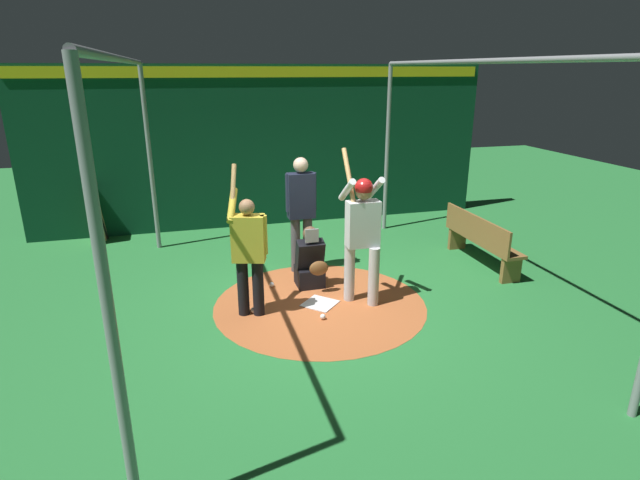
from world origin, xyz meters
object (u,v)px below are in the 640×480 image
Objects in this scene: baseball_0 at (272,285)px; baseball_1 at (253,310)px; visitor at (248,250)px; umpire at (301,208)px; bat_rack at (98,215)px; home_plate at (320,303)px; catcher at (310,263)px; baseball_2 at (323,317)px; batter at (362,229)px; bench at (480,239)px.

baseball_0 is 1.00× the size of baseball_1.
baseball_0 is at bearing 168.32° from visitor.
umpire reaches higher than bat_rack.
umpire reaches higher than home_plate.
visitor reaches higher than baseball_1.
catcher reaches higher than baseball_0.
catcher reaches higher than baseball_2.
baseball_1 is at bearing -26.76° from baseball_0.
batter reaches higher than umpire.
visitor is 4.04m from bench.
umpire is at bearing 159.00° from visitor.
batter is 1.47m from umpire.
catcher is 2.95m from bench.
baseball_0 is (-0.76, -0.55, 0.03)m from home_plate.
umpire reaches higher than baseball_1.
home_plate is 0.44× the size of catcher.
catcher is 0.95m from umpire.
umpire is 1.68m from visitor.
baseball_2 is at bearing -4.52° from umpire.
batter is at bearing 120.20° from baseball_2.
umpire is (-0.66, 0.03, 0.68)m from catcher.
baseball_2 is (0.42, 0.88, -0.87)m from visitor.
home_plate is 0.46m from baseball_2.
batter is at bearing 53.61° from baseball_0.
baseball_1 is at bearing -116.63° from baseball_2.
umpire is 24.98× the size of baseball_2.
catcher is at bearing -2.20° from umpire.
bat_rack is at bearing -138.26° from baseball_0.
visitor is 4.58m from bat_rack.
home_plate is 0.21× the size of visitor.
baseball_0 is at bearing -144.14° from home_plate.
batter is 2.22× the size of catcher.
catcher is at bearing 78.50° from baseball_0.
baseball_1 is at bearing -88.67° from home_plate.
baseball_2 is (4.32, 3.24, -0.45)m from bat_rack.
home_plate is 0.93m from baseball_0.
baseball_0 is at bearing -101.50° from catcher.
baseball_0 is at bearing 41.74° from bat_rack.
baseball_1 is (-0.05, -1.51, -1.04)m from batter.
bench is (-0.84, 2.40, -0.63)m from batter.
visitor is 0.87m from baseball_1.
batter reaches higher than home_plate.
bench is 3.54m from baseball_0.
umpire reaches higher than baseball_0.
umpire is 1.94m from baseball_1.
baseball_0 is at bearing -126.39° from batter.
bench is at bearing 111.78° from baseball_2.
catcher is 0.52× the size of bench.
umpire is at bearing -159.31° from batter.
catcher is (-0.71, -0.54, -0.71)m from batter.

